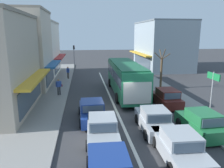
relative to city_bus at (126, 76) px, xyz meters
The scene contains 19 objects.
ground_plane 5.48m from the city_bus, 109.15° to the right, with size 140.00×140.00×0.00m, color #353538.
lane_centre_line 2.67m from the city_bus, 152.86° to the right, with size 0.20×28.00×0.01m, color silver.
sidewalk_left 8.75m from the city_bus, behind, with size 5.20×44.00×0.14m, color gray.
kerb_right 4.99m from the city_bus, 14.11° to the left, with size 2.80×44.00×0.12m, color gray.
shopfront_mid_block 12.84m from the city_bus, 160.46° to the left, with size 8.58×7.03×8.73m.
shopfront_far_end 17.44m from the city_bus, 133.27° to the left, with size 8.53×9.38×7.88m.
building_right_far 19.31m from the city_bus, 59.30° to the left, with size 8.28×12.63×8.29m.
city_bus is the anchor object (origin of this frame).
sedan_behind_bus_near 8.94m from the city_bus, 88.91° to the right, with size 2.00×4.25×1.47m.
sedan_adjacent_lane_lead 10.30m from the city_bus, 108.54° to the right, with size 2.01×4.26×1.47m.
sedan_behind_bus_mid 12.32m from the city_bus, 88.50° to the right, with size 2.00×4.25×1.47m.
sedan_adjacent_lane_trail 7.68m from the city_bus, 119.32° to the right, with size 1.99×4.25×1.47m.
parked_hatchback_kerb_front 10.24m from the city_bus, 73.82° to the right, with size 1.92×3.75×1.54m.
parked_hatchback_kerb_second 5.23m from the city_bus, 57.33° to the right, with size 1.88×3.74×1.54m.
traffic_light_downstreet 17.73m from the city_bus, 108.97° to the left, with size 0.33×0.24×4.20m.
directional_road_sign 9.28m from the city_bus, 61.36° to the right, with size 0.10×1.40×3.60m.
street_tree_right 4.71m from the city_bus, 20.79° to the left, with size 1.85×1.84×4.53m.
pedestrian_with_handbag_near 6.75m from the city_bus, behind, with size 0.65×0.39×1.63m.
pedestrian_browsing_midblock 10.48m from the city_bus, 127.32° to the left, with size 0.43×0.43×1.63m.
Camera 1 is at (-2.56, -16.63, 6.07)m, focal length 35.00 mm.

